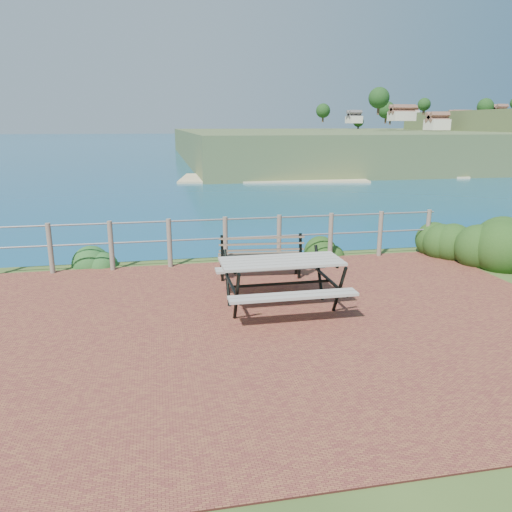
# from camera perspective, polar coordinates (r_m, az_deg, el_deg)

# --- Properties ---
(ground) EXTENTS (10.00, 7.00, 0.12)m
(ground) POSITION_cam_1_polar(r_m,az_deg,el_deg) (7.41, 0.06, -7.95)
(ground) COLOR brown
(ground) RESTS_ON ground
(ocean) EXTENTS (1200.00, 1200.00, 0.00)m
(ocean) POSITION_cam_1_polar(r_m,az_deg,el_deg) (206.72, -11.07, 13.82)
(ocean) COLOR #14627D
(ocean) RESTS_ON ground
(safety_railing) EXTENTS (9.40, 0.10, 1.00)m
(safety_railing) POSITION_cam_1_polar(r_m,az_deg,el_deg) (10.39, -3.52, 2.06)
(safety_railing) COLOR #6B5B4C
(safety_railing) RESTS_ON ground
(picnic_table) EXTENTS (1.90, 1.64, 0.80)m
(picnic_table) POSITION_cam_1_polar(r_m,az_deg,el_deg) (7.87, 2.88, -2.63)
(picnic_table) COLOR #A09B8F
(picnic_table) RESTS_ON ground
(park_bench) EXTENTS (1.61, 0.52, 0.89)m
(park_bench) POSITION_cam_1_polar(r_m,az_deg,el_deg) (9.44, 0.48, 0.87)
(park_bench) COLOR brown
(park_bench) RESTS_ON ground
(shrub_right_front) EXTENTS (1.22, 1.22, 1.74)m
(shrub_right_front) POSITION_cam_1_polar(r_m,az_deg,el_deg) (11.37, 25.32, -1.23)
(shrub_right_front) COLOR #1D4013
(shrub_right_front) RESTS_ON ground
(shrub_right_edge) EXTENTS (1.05, 1.05, 1.49)m
(shrub_right_edge) POSITION_cam_1_polar(r_m,az_deg,el_deg) (12.04, 20.27, 0.13)
(shrub_right_edge) COLOR #1D4013
(shrub_right_edge) RESTS_ON ground
(shrub_lip_west) EXTENTS (0.86, 0.86, 0.63)m
(shrub_lip_west) POSITION_cam_1_polar(r_m,az_deg,el_deg) (11.19, -17.66, -0.72)
(shrub_lip_west) COLOR #205725
(shrub_lip_west) RESTS_ON ground
(shrub_lip_east) EXTENTS (0.79, 0.79, 0.53)m
(shrub_lip_east) POSITION_cam_1_polar(r_m,az_deg,el_deg) (11.53, 8.10, 0.29)
(shrub_lip_east) COLOR #1D4013
(shrub_lip_east) RESTS_ON ground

